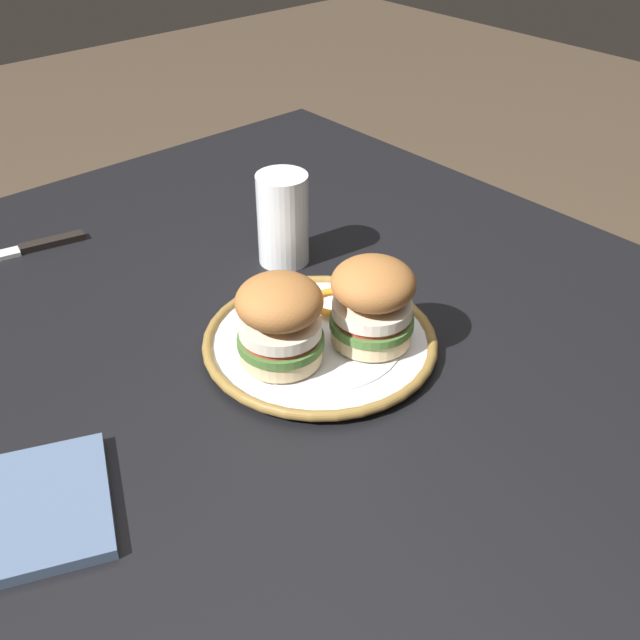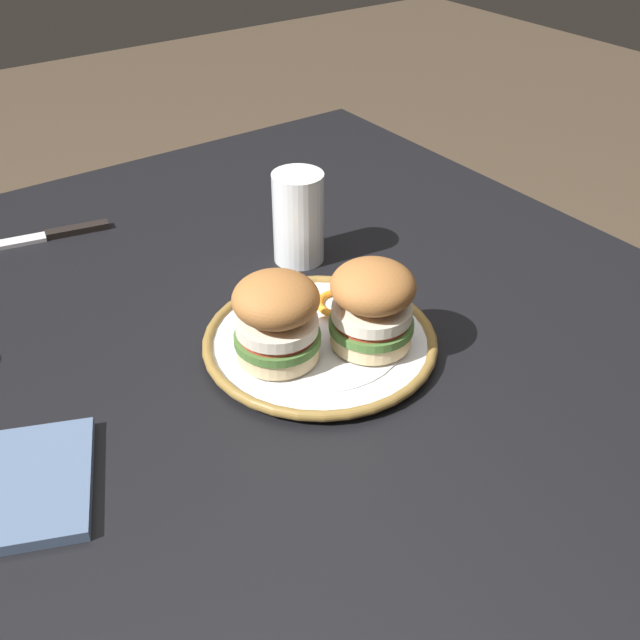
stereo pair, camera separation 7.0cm
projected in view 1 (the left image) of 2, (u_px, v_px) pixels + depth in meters
dining_table at (262, 397)px, 0.95m from camera, size 1.12×1.08×0.78m
dinner_plate at (320, 342)px, 0.86m from camera, size 0.27×0.27×0.02m
sandwich_half_left at (373, 301)px, 0.82m from camera, size 0.12×0.12×0.10m
sandwich_half_right at (280, 320)px, 0.80m from camera, size 0.13×0.13×0.10m
orange_peel_curled at (334, 303)px, 0.91m from camera, size 0.07×0.07×0.01m
orange_peel_strip_long at (276, 298)px, 0.91m from camera, size 0.04×0.06×0.01m
drinking_glass at (283, 225)px, 1.00m from camera, size 0.07×0.07×0.13m
table_knife at (17, 251)px, 1.04m from camera, size 0.07×0.22×0.01m
folded_napkin at (50, 505)px, 0.67m from camera, size 0.18×0.15×0.01m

